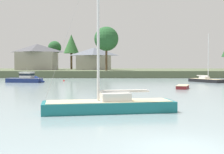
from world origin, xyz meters
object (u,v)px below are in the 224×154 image
dinghy_maroon (183,87)px  cruiser_navy (28,80)px  sailboat_black (206,81)px  sailboat_teal (109,108)px  mooring_buoy_red (64,81)px

dinghy_maroon → cruiser_navy: size_ratio=0.51×
sailboat_black → dinghy_maroon: (-7.95, -16.07, -0.04)m
sailboat_black → sailboat_teal: sailboat_teal is taller
sailboat_black → cruiser_navy: 34.23m
dinghy_maroon → sailboat_teal: bearing=-114.8°
dinghy_maroon → mooring_buoy_red: dinghy_maroon is taller
mooring_buoy_red → sailboat_black: bearing=-6.4°
sailboat_teal → dinghy_maroon: size_ratio=3.11×
sailboat_black → sailboat_teal: bearing=-115.5°
dinghy_maroon → mooring_buoy_red: 27.94m
sailboat_black → sailboat_teal: (-17.88, -37.52, 0.05)m
sailboat_teal → cruiser_navy: (-16.32, 36.09, 0.19)m
sailboat_black → mooring_buoy_red: bearing=173.6°
sailboat_teal → dinghy_maroon: bearing=65.2°
sailboat_black → mooring_buoy_red: size_ratio=23.45×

